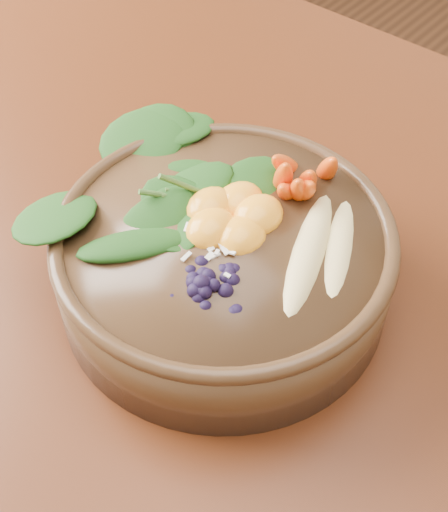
{
  "coord_description": "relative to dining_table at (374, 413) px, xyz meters",
  "views": [
    {
      "loc": [
        0.11,
        -0.35,
        1.26
      ],
      "look_at": [
        -0.16,
        -0.04,
        0.8
      ],
      "focal_mm": 50.0,
      "sensor_mm": 36.0,
      "label": 1
    }
  ],
  "objects": [
    {
      "name": "kale_heap",
      "position": [
        -0.22,
        0.0,
        0.19
      ],
      "size": [
        0.25,
        0.24,
        0.04
      ],
      "primitive_type": null,
      "rotation": [
        0.0,
        0.0,
        0.42
      ],
      "color": "#1C4B14",
      "rests_on": "stoneware_bowl"
    },
    {
      "name": "mandarin_cluster",
      "position": [
        -0.16,
        -0.02,
        0.19
      ],
      "size": [
        0.12,
        0.12,
        0.03
      ],
      "primitive_type": null,
      "rotation": [
        0.0,
        0.0,
        0.42
      ],
      "color": "orange",
      "rests_on": "stoneware_bowl"
    },
    {
      "name": "stoneware_bowl",
      "position": [
        -0.16,
        -0.04,
        0.13
      ],
      "size": [
        0.39,
        0.39,
        0.08
      ],
      "primitive_type": "cylinder",
      "rotation": [
        0.0,
        0.0,
        0.42
      ],
      "color": "#422B19",
      "rests_on": "dining_table"
    },
    {
      "name": "carrot_cluster",
      "position": [
        -0.14,
        0.06,
        0.21
      ],
      "size": [
        0.08,
        0.08,
        0.08
      ],
      "primitive_type": null,
      "rotation": [
        0.0,
        0.0,
        0.42
      ],
      "color": "#F75013",
      "rests_on": "stoneware_bowl"
    },
    {
      "name": "dining_table",
      "position": [
        0.0,
        0.0,
        0.0
      ],
      "size": [
        1.6,
        0.9,
        0.75
      ],
      "color": "#331C0C",
      "rests_on": "ground"
    },
    {
      "name": "coconut_flakes",
      "position": [
        -0.15,
        -0.05,
        0.18
      ],
      "size": [
        0.11,
        0.1,
        0.01
      ],
      "primitive_type": null,
      "rotation": [
        0.0,
        0.0,
        0.42
      ],
      "color": "white",
      "rests_on": "stoneware_bowl"
    },
    {
      "name": "blueberry_pile",
      "position": [
        -0.13,
        -0.09,
        0.19
      ],
      "size": [
        0.16,
        0.15,
        0.04
      ],
      "primitive_type": null,
      "rotation": [
        0.0,
        0.0,
        0.42
      ],
      "color": "black",
      "rests_on": "stoneware_bowl"
    },
    {
      "name": "banana_halves",
      "position": [
        -0.08,
        0.0,
        0.19
      ],
      "size": [
        0.11,
        0.17,
        0.03
      ],
      "rotation": [
        0.0,
        0.0,
        0.42
      ],
      "color": "#E0CC84",
      "rests_on": "stoneware_bowl"
    }
  ]
}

